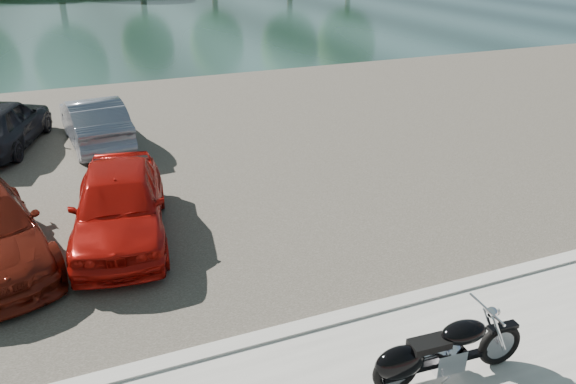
{
  "coord_description": "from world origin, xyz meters",
  "views": [
    {
      "loc": [
        -4.29,
        -4.55,
        5.72
      ],
      "look_at": [
        -0.49,
        4.83,
        1.1
      ],
      "focal_mm": 35.0,
      "sensor_mm": 36.0,
      "label": 1
    }
  ],
  "objects": [
    {
      "name": "car_8",
      "position": [
        -6.14,
        12.98,
        0.78
      ],
      "size": [
        2.99,
        4.68,
        1.48
      ],
      "primitive_type": "imported",
      "rotation": [
        0.0,
        0.0,
        2.84
      ],
      "color": "black",
      "rests_on": "parking_lot"
    },
    {
      "name": "car_9",
      "position": [
        -3.6,
        12.33,
        0.75
      ],
      "size": [
        1.89,
        4.43,
        1.42
      ],
      "primitive_type": "imported",
      "rotation": [
        0.0,
        0.0,
        3.23
      ],
      "color": "slate",
      "rests_on": "parking_lot"
    },
    {
      "name": "kerb",
      "position": [
        0.0,
        2.0,
        0.07
      ],
      "size": [
        60.0,
        0.3,
        0.14
      ],
      "primitive_type": "cube",
      "color": "#A3A099",
      "rests_on": "ground"
    },
    {
      "name": "car_4",
      "position": [
        -3.62,
        6.19,
        0.8
      ],
      "size": [
        2.45,
        4.68,
        1.52
      ],
      "primitive_type": "imported",
      "rotation": [
        0.0,
        0.0,
        -0.15
      ],
      "color": "#A8100B",
      "rests_on": "parking_lot"
    },
    {
      "name": "parking_lot",
      "position": [
        0.0,
        11.0,
        0.02
      ],
      "size": [
        60.0,
        18.0,
        0.04
      ],
      "primitive_type": "cube",
      "color": "#3B3730",
      "rests_on": "ground"
    },
    {
      "name": "river",
      "position": [
        0.0,
        40.0,
        0.0
      ],
      "size": [
        120.0,
        40.0,
        0.0
      ],
      "primitive_type": "cube",
      "color": "#1B312C",
      "rests_on": "ground"
    },
    {
      "name": "motorcycle",
      "position": [
        -0.16,
        0.27,
        0.56
      ],
      "size": [
        2.33,
        0.75,
        1.05
      ],
      "rotation": [
        0.0,
        0.0,
        -0.06
      ],
      "color": "black",
      "rests_on": "promenade"
    }
  ]
}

